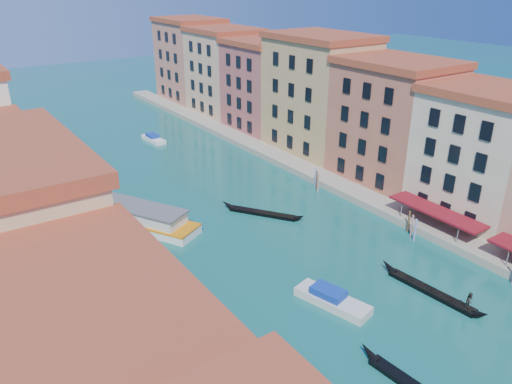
% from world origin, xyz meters
% --- Properties ---
extents(right_bank_palazzos, '(12.80, 128.40, 21.00)m').
position_xyz_m(right_bank_palazzos, '(30.00, 65.00, 9.75)').
color(right_bank_palazzos, '#9A4A34').
rests_on(right_bank_palazzos, ground).
extents(quay, '(4.00, 140.00, 1.00)m').
position_xyz_m(quay, '(22.00, 65.00, 0.50)').
color(quay, gray).
rests_on(quay, ground).
extents(mooring_poles_right, '(1.44, 54.24, 3.20)m').
position_xyz_m(mooring_poles_right, '(19.10, 28.80, 1.30)').
color(mooring_poles_right, '#4F361B').
rests_on(mooring_poles_right, ground).
extents(vaporetto_far, '(12.90, 18.60, 2.81)m').
position_xyz_m(vaporetto_far, '(-8.38, 62.74, 1.26)').
color(vaporetto_far, white).
rests_on(vaporetto_far, ground).
extents(gondola_right, '(2.08, 12.67, 2.52)m').
position_xyz_m(gondola_right, '(11.06, 30.40, 0.48)').
color(gondola_right, black).
rests_on(gondola_right, ground).
extents(gondola_far, '(7.77, 10.61, 1.74)m').
position_xyz_m(gondola_far, '(7.11, 55.49, 0.36)').
color(gondola_far, black).
rests_on(gondola_far, ground).
extents(motorboat_mid, '(4.36, 8.09, 1.60)m').
position_xyz_m(motorboat_mid, '(1.41, 35.04, 0.62)').
color(motorboat_mid, silver).
rests_on(motorboat_mid, ground).
extents(motorboat_far, '(2.49, 6.64, 1.35)m').
position_xyz_m(motorboat_far, '(8.22, 94.18, 0.53)').
color(motorboat_far, white).
rests_on(motorboat_far, ground).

